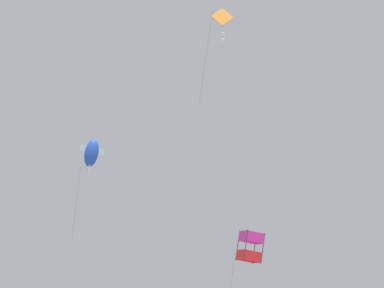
{
  "coord_description": "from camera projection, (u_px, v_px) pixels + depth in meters",
  "views": [
    {
      "loc": [
        15.61,
        -30.33,
        13.65
      ],
      "look_at": [
        0.92,
        -1.68,
        37.86
      ],
      "focal_mm": 59.3,
      "sensor_mm": 36.0,
      "label": 1
    }
  ],
  "objects": [
    {
      "name": "kite_fish_mid_left",
      "position": [
        91.0,
        153.0,
        37.48
      ],
      "size": [
        1.79,
        1.55,
        6.28
      ],
      "rotation": [
        0.5,
        0.0,
        0.84
      ],
      "color": "blue"
    },
    {
      "name": "kite_box_near_right",
      "position": [
        250.0,
        247.0,
        44.62
      ],
      "size": [
        3.69,
        3.04,
        7.84
      ],
      "rotation": [
        0.43,
        0.0,
        0.87
      ],
      "color": "#DB2D93"
    },
    {
      "name": "kite_diamond_near_left",
      "position": [
        222.0,
        18.0,
        38.66
      ],
      "size": [
        2.23,
        1.83,
        7.17
      ],
      "rotation": [
        0.16,
        0.0,
        0.67
      ],
      "color": "orange"
    }
  ]
}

